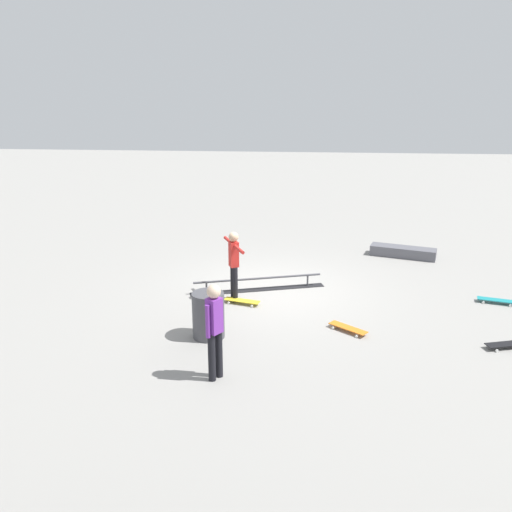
% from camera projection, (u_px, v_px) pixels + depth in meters
% --- Properties ---
extents(ground_plane, '(60.00, 60.00, 0.00)m').
position_uv_depth(ground_plane, '(272.00, 290.00, 12.41)').
color(ground_plane, gray).
extents(grind_rail, '(3.15, 1.18, 0.31)m').
position_uv_depth(grind_rail, '(258.00, 285.00, 12.36)').
color(grind_rail, black).
rests_on(grind_rail, ground_plane).
extents(skate_ledge, '(1.86, 0.98, 0.29)m').
position_uv_depth(skate_ledge, '(403.00, 252.00, 14.86)').
color(skate_ledge, '#595960').
rests_on(skate_ledge, ground_plane).
extents(skater_main, '(0.62, 1.18, 1.58)m').
position_uv_depth(skater_main, '(234.00, 261.00, 11.52)').
color(skater_main, black).
rests_on(skater_main, ground_plane).
extents(skateboard_main, '(0.82, 0.40, 0.09)m').
position_uv_depth(skateboard_main, '(242.00, 301.00, 11.55)').
color(skateboard_main, yellow).
rests_on(skateboard_main, ground_plane).
extents(bystander_purple_shirt, '(0.28, 0.34, 1.64)m').
position_uv_depth(bystander_purple_shirt, '(215.00, 327.00, 8.29)').
color(bystander_purple_shirt, black).
rests_on(bystander_purple_shirt, ground_plane).
extents(loose_skateboard_teal, '(0.82, 0.40, 0.09)m').
position_uv_depth(loose_skateboard_teal, '(497.00, 300.00, 11.58)').
color(loose_skateboard_teal, teal).
rests_on(loose_skateboard_teal, ground_plane).
extents(loose_skateboard_black, '(0.82, 0.42, 0.09)m').
position_uv_depth(loose_skateboard_black, '(507.00, 344.00, 9.56)').
color(loose_skateboard_black, black).
rests_on(loose_skateboard_black, ground_plane).
extents(loose_skateboard_orange, '(0.76, 0.65, 0.09)m').
position_uv_depth(loose_skateboard_orange, '(348.00, 328.00, 10.22)').
color(loose_skateboard_orange, orange).
rests_on(loose_skateboard_orange, ground_plane).
extents(trash_bin, '(0.61, 0.61, 0.89)m').
position_uv_depth(trash_bin, '(208.00, 315.00, 9.90)').
color(trash_bin, '#47474C').
rests_on(trash_bin, ground_plane).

